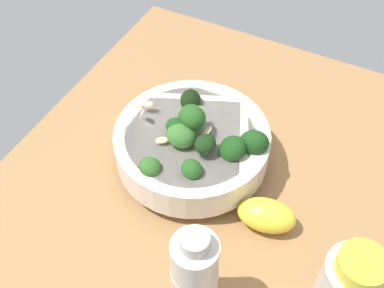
# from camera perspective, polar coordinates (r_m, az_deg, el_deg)

# --- Properties ---
(ground_plane) EXTENTS (0.62, 0.62, 0.04)m
(ground_plane) POSITION_cam_1_polar(r_m,az_deg,el_deg) (0.73, 4.58, -3.64)
(ground_plane) COLOR #996D42
(bowl_of_broccoli) EXTENTS (0.22, 0.22, 0.11)m
(bowl_of_broccoli) POSITION_cam_1_polar(r_m,az_deg,el_deg) (0.69, 0.13, 0.04)
(bowl_of_broccoli) COLOR silver
(bowl_of_broccoli) RESTS_ON ground_plane
(lemon_wedge) EXTENTS (0.09, 0.06, 0.04)m
(lemon_wedge) POSITION_cam_1_polar(r_m,az_deg,el_deg) (0.65, 8.80, -8.33)
(lemon_wedge) COLOR yellow
(lemon_wedge) RESTS_ON ground_plane
(bottle_tall) EXTENTS (0.05, 0.05, 0.15)m
(bottle_tall) POSITION_cam_1_polar(r_m,az_deg,el_deg) (0.55, 0.30, -15.19)
(bottle_tall) COLOR beige
(bottle_tall) RESTS_ON ground_plane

